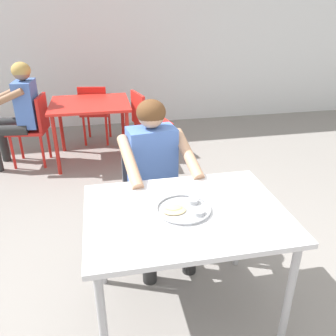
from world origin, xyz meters
TOP-DOWN VIEW (x-y plane):
  - ground_plane at (0.00, 0.00)m, footprint 12.00×12.00m
  - back_wall at (0.00, 3.98)m, footprint 12.00×0.12m
  - table_foreground at (-0.02, -0.02)m, footprint 1.10×0.82m
  - thali_tray at (-0.03, -0.01)m, footprint 0.31×0.31m
  - chair_foreground at (-0.11, 0.82)m, footprint 0.45×0.43m
  - diner_foreground at (-0.08, 0.60)m, footprint 0.54×0.59m
  - table_background_red at (-0.55, 2.53)m, footprint 0.92×0.83m
  - chair_red_left at (-1.22, 2.55)m, footprint 0.47×0.43m
  - chair_red_right at (0.13, 2.57)m, footprint 0.49×0.51m
  - chair_red_far at (-0.51, 3.10)m, footprint 0.44×0.47m
  - patron_background at (-1.34, 2.54)m, footprint 0.57×0.52m

SIDE VIEW (x-z plane):
  - ground_plane at x=0.00m, z-range -0.05..0.00m
  - chair_red_right at x=0.13m, z-range 0.07..0.88m
  - chair_red_far at x=-0.51m, z-range 0.07..0.89m
  - chair_red_left at x=-1.22m, z-range 0.07..0.90m
  - chair_foreground at x=-0.11m, z-range 0.08..0.91m
  - table_background_red at x=-0.55m, z-range 0.28..1.01m
  - table_foreground at x=-0.02m, z-range 0.30..1.05m
  - diner_foreground at x=-0.08m, z-range 0.12..1.32m
  - patron_background at x=-1.34m, z-range 0.12..1.33m
  - thali_tray at x=-0.03m, z-range 0.75..0.78m
  - back_wall at x=0.00m, z-range 0.00..3.40m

